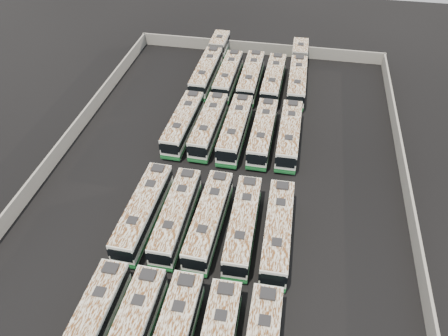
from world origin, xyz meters
TOP-DOWN VIEW (x-y plane):
  - ground at (0.00, 0.00)m, footprint 140.00×140.00m
  - perimeter_wall at (0.00, 0.00)m, footprint 45.20×73.20m
  - bus_front_far_left at (-7.33, -22.57)m, footprint 2.84×12.90m
  - bus_midfront_far_left at (-7.29, -8.22)m, footprint 3.03×13.23m
  - bus_midfront_left at (-3.55, -8.11)m, footprint 2.71×12.74m
  - bus_midfront_center at (0.13, -8.00)m, footprint 3.05×12.97m
  - bus_midfront_right at (3.90, -8.09)m, footprint 2.96×12.77m
  - bus_midfront_far_right at (7.68, -8.28)m, footprint 3.01×13.03m
  - bus_midback_far_left at (-7.35, 9.13)m, footprint 3.05×12.96m
  - bus_midback_left at (-3.70, 9.27)m, footprint 3.04×13.03m
  - bus_midback_center at (0.09, 9.12)m, footprint 2.99×13.37m
  - bus_midback_right at (3.93, 9.13)m, footprint 2.81×12.89m
  - bus_midback_far_right at (7.53, 9.28)m, footprint 2.81×12.97m
  - bus_back_far_left at (-7.32, 27.46)m, footprint 2.95×20.51m
  - bus_back_left at (-3.63, 23.80)m, footprint 2.84×12.76m
  - bus_back_center at (0.16, 23.83)m, footprint 2.80×13.26m
  - bus_back_right at (3.86, 23.67)m, footprint 2.94×13.12m
  - bus_back_far_right at (7.62, 27.38)m, footprint 3.06×19.99m

SIDE VIEW (x-z plane):
  - ground at x=0.00m, z-range 0.00..0.00m
  - perimeter_wall at x=0.00m, z-range 0.00..2.20m
  - bus_midfront_right at x=3.90m, z-range 0.04..3.63m
  - bus_back_left at x=-3.63m, z-range 0.04..3.63m
  - bus_midfront_left at x=-3.55m, z-range 0.04..3.63m
  - bus_back_far_right at x=7.62m, z-range 0.04..3.66m
  - bus_midback_right at x=3.93m, z-range 0.04..3.67m
  - bus_front_far_left at x=-7.33m, z-range 0.04..3.67m
  - bus_midback_far_left at x=-7.35m, z-range 0.04..3.68m
  - bus_midfront_center at x=0.13m, z-range 0.04..3.68m
  - bus_midback_far_right at x=7.53m, z-range 0.04..3.69m
  - bus_midback_left at x=-3.70m, z-range 0.04..3.70m
  - bus_midfront_far_right at x=7.68m, z-range 0.04..3.70m
  - bus_back_right at x=3.86m, z-range 0.04..3.73m
  - bus_back_far_left at x=-7.32m, z-range 0.04..3.76m
  - bus_midfront_far_left at x=-7.29m, z-range 0.04..3.76m
  - bus_back_center at x=0.16m, z-range 0.04..3.78m
  - bus_midback_center at x=0.09m, z-range 0.04..3.80m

